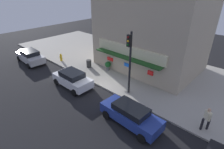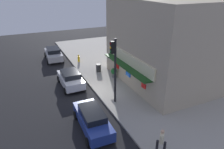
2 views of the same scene
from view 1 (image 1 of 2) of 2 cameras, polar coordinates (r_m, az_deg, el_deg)
The scene contains 11 objects.
ground_plane at distance 17.16m, azimuth -3.36°, elevation -4.27°, with size 58.64×58.64×0.00m, color black.
sidewalk at distance 21.29m, azimuth 8.55°, elevation 2.29°, with size 39.09×12.25×0.15m, color #A39E93.
corner_building at distance 20.57m, azimuth 12.48°, elevation 13.38°, with size 10.88×8.60×8.19m.
traffic_light at distance 14.57m, azimuth 5.67°, elevation 5.86°, with size 0.32×0.58×5.54m.
fire_hydrant at distance 23.48m, azimuth -16.08°, elevation 5.34°, with size 0.52×0.28×0.94m.
trash_can at distance 20.97m, azimuth -7.44°, elevation 3.50°, with size 0.57×0.57×0.87m, color #2D2D2D.
pedestrian at distance 13.47m, azimuth 28.20°, elevation -12.21°, with size 0.53×0.54×1.75m.
potted_plant_by_doorway at distance 19.95m, azimuth -1.34°, elevation 3.05°, with size 0.66×0.66×1.04m.
parked_car_silver at distance 24.52m, azimuth -24.76°, elevation 5.35°, with size 4.65×2.29×1.59m.
parked_car_white at distance 17.41m, azimuth -12.60°, elevation -1.36°, with size 4.14×2.10×1.56m.
parked_car_blue at distance 12.78m, azimuth 5.97°, elevation -12.63°, with size 4.61×2.00×1.51m.
Camera 1 is at (10.66, -10.01, 8.98)m, focal length 28.46 mm.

